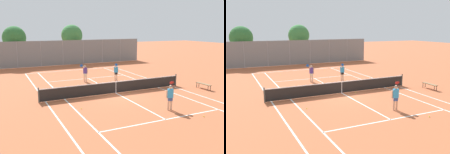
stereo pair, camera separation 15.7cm
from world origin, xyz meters
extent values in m
plane|color=#B25B38|center=(0.00, 0.00, 0.00)|extent=(120.00, 120.00, 0.00)
cube|color=silver|center=(0.00, 11.90, 0.00)|extent=(11.00, 0.10, 0.01)
cube|color=silver|center=(-5.50, 0.00, 0.00)|extent=(0.10, 23.80, 0.01)
cube|color=silver|center=(5.50, 0.00, 0.00)|extent=(0.10, 23.80, 0.01)
cube|color=silver|center=(-4.13, 0.00, 0.00)|extent=(0.10, 23.80, 0.01)
cube|color=silver|center=(4.13, 0.00, 0.00)|extent=(0.10, 23.80, 0.01)
cube|color=silver|center=(0.00, -6.40, 0.00)|extent=(8.26, 0.10, 0.01)
cube|color=silver|center=(0.00, 6.40, 0.00)|extent=(8.26, 0.10, 0.01)
cube|color=silver|center=(0.00, 0.00, 0.00)|extent=(0.10, 12.80, 0.01)
cylinder|color=#474C47|center=(-5.95, 0.00, 0.53)|extent=(0.10, 0.10, 1.07)
cylinder|color=#474C47|center=(5.95, 0.00, 0.53)|extent=(0.10, 0.10, 1.07)
cube|color=black|center=(0.00, 0.00, 0.46)|extent=(11.90, 0.02, 0.89)
cube|color=white|center=(0.00, 0.00, 0.92)|extent=(11.90, 0.03, 0.06)
cube|color=white|center=(0.00, 0.00, 0.44)|extent=(0.05, 0.03, 0.89)
cylinder|color=#D8A884|center=(1.16, -5.14, 0.41)|extent=(0.13, 0.13, 0.82)
cylinder|color=#D8A884|center=(1.33, -5.19, 0.41)|extent=(0.13, 0.13, 0.82)
cube|color=#334C8C|center=(1.24, -5.16, 0.74)|extent=(0.32, 0.26, 0.24)
cube|color=#3399D8|center=(1.24, -5.16, 1.10)|extent=(0.38, 0.29, 0.56)
sphere|color=#D8A884|center=(1.24, -5.16, 1.49)|extent=(0.22, 0.22, 0.22)
cylinder|color=black|center=(1.24, -5.16, 1.56)|extent=(0.23, 0.23, 0.02)
cylinder|color=#D8A884|center=(1.03, -5.10, 1.04)|extent=(0.08, 0.08, 0.52)
cylinder|color=#D8A884|center=(1.41, -5.07, 1.39)|extent=(0.21, 0.46, 0.35)
cylinder|color=maroon|center=(1.61, -4.86, 1.55)|extent=(0.11, 0.25, 0.22)
cylinder|color=maroon|center=(1.65, -4.74, 1.66)|extent=(0.33, 0.27, 0.23)
cylinder|color=beige|center=(-0.73, 4.93, 0.41)|extent=(0.13, 0.13, 0.82)
cylinder|color=beige|center=(-0.89, 5.01, 0.41)|extent=(0.13, 0.13, 0.82)
cube|color=beige|center=(-0.81, 4.97, 0.74)|extent=(0.33, 0.29, 0.24)
cube|color=#4C388C|center=(-0.81, 4.97, 1.10)|extent=(0.39, 0.33, 0.56)
sphere|color=beige|center=(-0.81, 4.97, 1.49)|extent=(0.22, 0.22, 0.22)
cylinder|color=black|center=(-0.81, 4.97, 1.56)|extent=(0.23, 0.23, 0.02)
cylinder|color=beige|center=(-0.62, 4.87, 1.04)|extent=(0.08, 0.08, 0.52)
cylinder|color=beige|center=(-0.99, 4.91, 1.39)|extent=(0.28, 0.44, 0.35)
cylinder|color=#1E4C99|center=(-1.22, 4.74, 1.55)|extent=(0.14, 0.24, 0.22)
cylinder|color=#1E4C99|center=(-1.28, 4.63, 1.66)|extent=(0.34, 0.30, 0.23)
cylinder|color=beige|center=(2.19, 4.25, 0.41)|extent=(0.13, 0.13, 0.82)
cylinder|color=beige|center=(2.01, 4.23, 0.41)|extent=(0.13, 0.13, 0.82)
cube|color=black|center=(2.10, 4.24, 0.74)|extent=(0.29, 0.20, 0.24)
cube|color=#3399D8|center=(2.10, 4.24, 1.10)|extent=(0.35, 0.22, 0.56)
sphere|color=beige|center=(2.10, 4.24, 1.49)|extent=(0.22, 0.22, 0.22)
cylinder|color=black|center=(2.10, 4.24, 1.56)|extent=(0.23, 0.23, 0.02)
cylinder|color=beige|center=(2.32, 4.25, 1.04)|extent=(0.08, 0.08, 0.52)
cylinder|color=beige|center=(1.98, 4.09, 1.39)|extent=(0.11, 0.46, 0.35)
cylinder|color=#1E4C99|center=(1.86, 3.82, 1.55)|extent=(0.05, 0.25, 0.22)
cylinder|color=#1E4C99|center=(1.87, 3.71, 1.66)|extent=(0.29, 0.21, 0.23)
sphere|color=#D1DB33|center=(-3.74, -2.59, 0.03)|extent=(0.07, 0.07, 0.07)
sphere|color=#D1DB33|center=(1.06, -0.39, 0.03)|extent=(0.07, 0.07, 0.07)
sphere|color=#D1DB33|center=(2.56, 9.93, 0.03)|extent=(0.07, 0.07, 0.07)
sphere|color=#D1DB33|center=(-2.74, 9.81, 0.03)|extent=(0.07, 0.07, 0.07)
sphere|color=#D1DB33|center=(2.28, -7.02, 0.03)|extent=(0.07, 0.07, 0.07)
cube|color=olive|center=(7.31, -1.95, 0.44)|extent=(0.36, 1.50, 0.05)
cylinder|color=#262626|center=(7.19, -2.59, 0.21)|extent=(0.05, 0.05, 0.41)
cylinder|color=#262626|center=(7.19, -1.31, 0.21)|extent=(0.05, 0.05, 0.41)
cylinder|color=#262626|center=(7.44, -2.59, 0.21)|extent=(0.05, 0.05, 0.41)
cylinder|color=#262626|center=(7.44, -1.31, 0.21)|extent=(0.05, 0.05, 0.41)
cylinder|color=gray|center=(-5.88, 16.44, 1.70)|extent=(0.08, 0.08, 3.40)
cylinder|color=gray|center=(-2.94, 16.44, 1.70)|extent=(0.08, 0.08, 3.40)
cylinder|color=gray|center=(0.00, 16.44, 1.70)|extent=(0.08, 0.08, 3.40)
cylinder|color=gray|center=(2.94, 16.44, 1.70)|extent=(0.08, 0.08, 3.40)
cylinder|color=gray|center=(5.88, 16.44, 1.70)|extent=(0.08, 0.08, 3.40)
cylinder|color=gray|center=(8.82, 16.44, 1.70)|extent=(0.08, 0.08, 3.40)
cylinder|color=gray|center=(11.75, 16.44, 1.70)|extent=(0.08, 0.08, 3.40)
cube|color=slate|center=(0.00, 16.44, 1.70)|extent=(23.51, 0.02, 3.36)
cylinder|color=brown|center=(-5.92, 18.27, 1.36)|extent=(0.26, 0.26, 2.72)
sphere|color=#2D6B33|center=(-5.92, 18.27, 3.78)|extent=(3.03, 3.03, 3.03)
sphere|color=#2D6B33|center=(-6.21, 18.13, 3.40)|extent=(1.92, 1.92, 1.92)
cylinder|color=brown|center=(2.08, 18.89, 1.44)|extent=(0.28, 0.28, 2.88)
sphere|color=#387A3D|center=(2.08, 18.89, 3.96)|extent=(3.10, 3.10, 3.10)
sphere|color=#387A3D|center=(1.84, 19.24, 3.57)|extent=(2.22, 2.22, 2.22)
camera|label=1|loc=(-8.49, -17.19, 5.15)|focal=40.00mm
camera|label=2|loc=(-8.35, -17.26, 5.15)|focal=40.00mm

